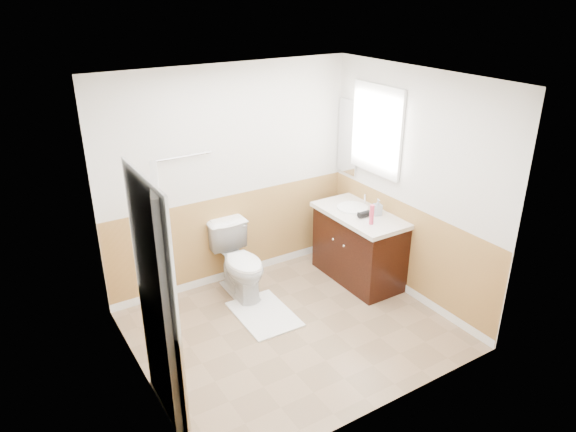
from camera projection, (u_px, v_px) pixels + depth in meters
floor at (293, 329)px, 5.39m from camera, size 3.00×3.00×0.00m
ceiling at (294, 80)px, 4.39m from camera, size 3.00×3.00×0.00m
wall_back at (231, 178)px, 5.90m from camera, size 3.00×0.00×3.00m
wall_front at (388, 278)px, 3.88m from camera, size 3.00×0.00×3.00m
wall_left at (133, 258)px, 4.17m from camera, size 0.00×3.00×3.00m
wall_right at (412, 187)px, 5.62m from camera, size 0.00×3.00×3.00m
wainscot_back at (234, 238)px, 6.19m from camera, size 3.00×0.00×3.00m
wainscot_front at (380, 360)px, 4.19m from camera, size 3.00×0.00×3.00m
wainscot_left at (145, 336)px, 4.47m from camera, size 0.00×2.60×2.60m
wainscot_right at (405, 250)px, 5.91m from camera, size 0.00×2.60×2.60m
toilet at (240, 262)px, 5.87m from camera, size 0.46×0.80×0.80m
bath_mat at (264, 314)px, 5.62m from camera, size 0.57×0.81×0.02m
vanity_cabinet at (359, 248)px, 6.19m from camera, size 0.55×1.10×0.80m
vanity_knob_left at (344, 246)px, 5.90m from camera, size 0.03×0.03×0.03m
vanity_knob_right at (333, 239)px, 6.06m from camera, size 0.03×0.03×0.03m
countertop at (360, 215)px, 6.01m from camera, size 0.60×1.15×0.05m
sink_basin at (353, 208)px, 6.12m from camera, size 0.36×0.36×0.02m
faucet at (365, 200)px, 6.18m from camera, size 0.02×0.02×0.14m
lotion_bottle at (372, 215)px, 5.68m from camera, size 0.05×0.05×0.22m
soap_dispenser at (378, 207)px, 5.91m from camera, size 0.11×0.11×0.19m
hair_dryer_body at (364, 214)px, 5.88m from camera, size 0.14×0.07×0.07m
hair_dryer_handle at (358, 215)px, 5.92m from camera, size 0.03×0.03×0.07m
mirror_panel at (348, 137)px, 6.34m from camera, size 0.02×0.35×0.90m
window_frame at (377, 130)px, 5.86m from camera, size 0.04×0.80×1.00m
window_glass at (378, 130)px, 5.87m from camera, size 0.01×0.70×0.90m
door at (168, 306)px, 3.96m from camera, size 0.29×0.78×2.04m
door_frame at (158, 308)px, 3.92m from camera, size 0.02×0.92×2.10m
door_knob at (161, 292)px, 4.27m from camera, size 0.06×0.06×0.06m
towel_bar at (184, 157)px, 5.45m from camera, size 0.62×0.02×0.02m
tp_holder_bar at (228, 227)px, 6.02m from camera, size 0.14×0.02×0.02m
tp_roll at (228, 227)px, 6.02m from camera, size 0.10×0.11×0.11m
tp_sheet at (228, 235)px, 6.06m from camera, size 0.10×0.01×0.16m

